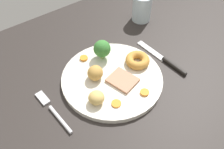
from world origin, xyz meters
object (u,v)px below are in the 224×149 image
object	(u,v)px
yorkshire_pudding	(138,60)
knife	(165,60)
water_glass	(142,8)
roast_potato_left	(96,98)
broccoli_floret	(102,49)
roast_potato_right	(95,73)
carrot_coin_side	(84,58)
fork	(53,110)
dinner_plate	(112,79)
carrot_coin_front	(145,92)
carrot_coin_back	(116,104)
meat_slice_main	(123,80)

from	to	relation	value
yorkshire_pudding	knife	bearing A→B (deg)	-22.97
yorkshire_pudding	water_glass	distance (cm)	23.16
roast_potato_left	broccoli_floret	distance (cm)	15.89
roast_potato_right	carrot_coin_side	bearing A→B (deg)	80.54
roast_potato_right	fork	distance (cm)	14.44
broccoli_floret	knife	size ratio (longest dim) A/B	0.31
dinner_plate	carrot_coin_front	distance (cm)	10.01
roast_potato_left	carrot_coin_back	bearing A→B (deg)	-45.19
roast_potato_left	roast_potato_right	distance (cm)	7.92
dinner_plate	broccoli_floret	distance (cm)	9.04
carrot_coin_back	fork	bearing A→B (deg)	147.53
carrot_coin_front	carrot_coin_side	distance (cm)	20.60
carrot_coin_back	broccoli_floret	distance (cm)	17.24
carrot_coin_back	water_glass	xyz separation A→B (cm)	(29.27, 24.53, 2.90)
meat_slice_main	carrot_coin_front	xyz separation A→B (cm)	(2.05, -6.48, -0.11)
meat_slice_main	roast_potato_left	size ratio (longest dim) A/B	1.78
yorkshire_pudding	roast_potato_left	bearing A→B (deg)	-165.61
broccoli_floret	knife	world-z (taller)	broccoli_floret
dinner_plate	carrot_coin_front	world-z (taller)	carrot_coin_front
fork	water_glass	xyz separation A→B (cm)	(42.57, 16.07, 4.12)
meat_slice_main	roast_potato_right	xyz separation A→B (cm)	(-5.09, 5.29, 1.57)
carrot_coin_back	water_glass	bearing A→B (deg)	39.96
roast_potato_left	fork	size ratio (longest dim) A/B	0.26
roast_potato_left	water_glass	xyz separation A→B (cm)	(32.74, 21.04, 1.48)
carrot_coin_side	dinner_plate	bearing A→B (deg)	-77.06
yorkshire_pudding	broccoli_floret	world-z (taller)	broccoli_floret
dinner_plate	roast_potato_right	xyz separation A→B (cm)	(-3.72, 2.41, 2.67)
meat_slice_main	carrot_coin_front	world-z (taller)	meat_slice_main
carrot_coin_side	roast_potato_left	bearing A→B (deg)	-110.57
roast_potato_left	carrot_coin_side	world-z (taller)	roast_potato_left
carrot_coin_back	carrot_coin_side	size ratio (longest dim) A/B	1.08
carrot_coin_back	knife	world-z (taller)	carrot_coin_back
yorkshire_pudding	carrot_coin_side	size ratio (longest dim) A/B	3.01
carrot_coin_side	water_glass	size ratio (longest dim) A/B	0.25
knife	carrot_coin_back	bearing A→B (deg)	98.10
roast_potato_right	carrot_coin_side	distance (cm)	8.28
meat_slice_main	fork	world-z (taller)	meat_slice_main
broccoli_floret	yorkshire_pudding	bearing A→B (deg)	-49.40
knife	water_glass	distance (cm)	21.98
carrot_coin_front	broccoli_floret	bearing A→B (deg)	93.80
fork	knife	distance (cm)	34.87
roast_potato_right	carrot_coin_side	size ratio (longest dim) A/B	1.93
dinner_plate	roast_potato_right	bearing A→B (deg)	147.10
roast_potato_left	water_glass	distance (cm)	38.95
dinner_plate	fork	distance (cm)	17.76
yorkshire_pudding	roast_potato_right	size ratio (longest dim) A/B	1.55
carrot_coin_front	carrot_coin_back	xyz separation A→B (cm)	(-7.86, 1.56, -0.08)
dinner_plate	meat_slice_main	size ratio (longest dim) A/B	3.81
fork	water_glass	distance (cm)	45.69
knife	water_glass	world-z (taller)	water_glass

